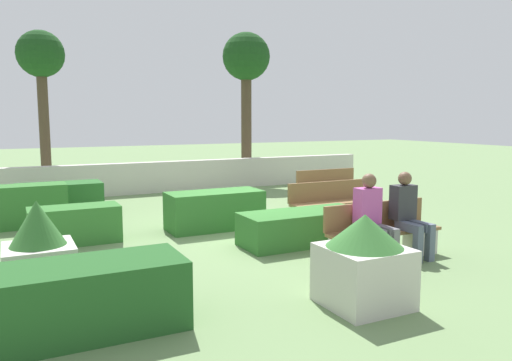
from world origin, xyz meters
TOP-DOWN VIEW (x-y plane):
  - ground_plane at (0.00, 0.00)m, footprint 60.00×60.00m
  - perimeter_wall at (0.00, 5.68)m, footprint 13.16×0.30m
  - bench_front at (1.00, -2.47)m, footprint 1.92×0.49m
  - bench_left_side at (3.14, 1.99)m, footprint 1.74×0.49m
  - bench_right_side at (1.87, -0.02)m, footprint 2.03×0.48m
  - person_seated_man at (1.38, -2.61)m, footprint 0.38×0.63m
  - person_seated_woman at (0.68, -2.61)m, footprint 0.38×0.63m
  - hedge_block_near_left at (-3.87, 2.34)m, footprint 1.56×0.62m
  - hedge_block_near_right at (0.35, -1.19)m, footprint 2.15×0.88m
  - hedge_block_mid_left at (-3.14, 0.58)m, footprint 1.49×0.67m
  - hedge_block_mid_right at (-3.12, 3.48)m, footprint 1.80×0.84m
  - hedge_block_far_left at (-3.59, -3.28)m, footprint 2.16×0.87m
  - hedge_block_far_right at (-0.57, 0.54)m, footprint 1.83×0.80m
  - planter_corner_left at (-0.54, -3.94)m, footprint 0.88×0.88m
  - planter_corner_right at (-3.83, -1.74)m, footprint 0.83×0.83m
  - tree_leftmost at (-3.11, 7.41)m, footprint 1.33×1.33m
  - tree_center_left at (3.14, 6.92)m, footprint 1.58×1.58m

SIDE VIEW (x-z plane):
  - ground_plane at x=0.00m, z-range 0.00..0.00m
  - hedge_block_near_right at x=0.35m, z-range 0.00..0.56m
  - bench_left_side at x=3.14m, z-range -0.10..0.73m
  - hedge_block_mid_left at x=-3.14m, z-range 0.00..0.64m
  - bench_front at x=1.00m, z-range -0.09..0.74m
  - bench_right_side at x=1.87m, z-range -0.09..0.75m
  - hedge_block_mid_right at x=-3.12m, z-range 0.00..0.70m
  - hedge_block_far_left at x=-3.59m, z-range 0.00..0.71m
  - hedge_block_far_right at x=-0.57m, z-range 0.00..0.73m
  - hedge_block_near_left at x=-3.87m, z-range 0.00..0.84m
  - perimeter_wall at x=0.00m, z-range 0.00..0.89m
  - planter_corner_right at x=-3.83m, z-range -0.06..1.08m
  - planter_corner_left at x=-0.54m, z-range 0.00..1.06m
  - person_seated_man at x=1.38m, z-range 0.06..1.38m
  - person_seated_woman at x=0.68m, z-range 0.07..1.39m
  - tree_leftmost at x=-3.11m, z-range 1.39..6.01m
  - tree_center_left at x=3.14m, z-range 1.45..6.39m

